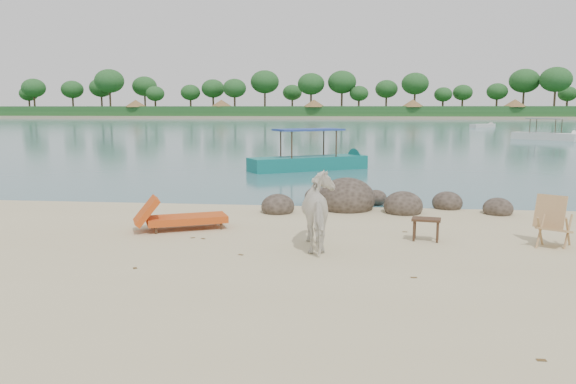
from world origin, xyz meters
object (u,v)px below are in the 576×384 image
(side_table, at_px, (426,231))
(deck_chair, at_px, (555,224))
(cow, at_px, (322,212))
(lounge_chair, at_px, (187,216))
(boulders, at_px, (364,202))
(boat_near, at_px, (308,136))

(side_table, xyz_separation_m, deck_chair, (2.31, -0.23, 0.25))
(cow, xyz_separation_m, side_table, (1.99, 0.76, -0.47))
(cow, bearing_deg, side_table, -170.91)
(side_table, relative_size, lounge_chair, 0.26)
(boulders, height_order, deck_chair, deck_chair)
(boulders, relative_size, deck_chair, 6.60)
(cow, height_order, side_table, cow)
(boulders, bearing_deg, lounge_chair, -143.35)
(boulders, relative_size, lounge_chair, 2.95)
(lounge_chair, distance_m, deck_chair, 7.31)
(boulders, height_order, cow, cow)
(deck_chair, bearing_deg, boat_near, 146.24)
(boulders, relative_size, boat_near, 1.05)
(cow, distance_m, deck_chair, 4.34)
(lounge_chair, bearing_deg, boat_near, 57.79)
(deck_chair, bearing_deg, lounge_chair, -152.54)
(cow, bearing_deg, boulders, -113.70)
(cow, xyz_separation_m, deck_chair, (4.30, 0.54, -0.22))
(cow, height_order, boat_near, boat_near)
(side_table, bearing_deg, cow, -148.73)
(side_table, height_order, boat_near, boat_near)
(boulders, xyz_separation_m, side_table, (1.12, -3.39, 0.02))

